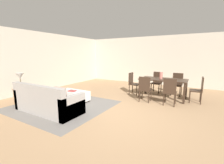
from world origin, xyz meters
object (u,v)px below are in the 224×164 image
Objects in this scene: side_table at (22,92)px; dining_chair_far_right at (177,83)px; ottoman_table at (73,95)px; dining_chair_near_right at (170,90)px; dining_chair_far_left at (157,81)px; dining_chair_head_west at (133,82)px; table_lamp at (20,76)px; book_on_ottoman at (72,91)px; dining_table at (163,81)px; vase_centerpiece at (161,75)px; dining_chair_head_east at (199,88)px; couch at (47,102)px; dining_chair_near_left at (145,88)px.

dining_chair_far_right reaches higher than side_table.
dining_chair_far_right reaches higher than ottoman_table.
dining_chair_far_left is at bearing 116.89° from dining_chair_near_right.
dining_chair_head_west reaches higher than side_table.
table_lamp is 2.02× the size of book_on_ottoman.
dining_table is 6.62× the size of book_on_ottoman.
table_lamp reaches higher than vase_centerpiece.
dining_chair_near_right is 1.00× the size of dining_chair_far_right.
dining_chair_head_west is (2.71, 3.22, -0.44)m from table_lamp.
dining_chair_near_right is 1.00× the size of dining_chair_head_east.
dining_chair_far_right reaches higher than couch.
vase_centerpiece is (-0.08, -0.03, 0.22)m from dining_table.
ottoman_table is 3.39m from vase_centerpiece.
dining_chair_far_left is 1.00× the size of dining_chair_head_east.
side_table is at bearing -137.85° from dining_chair_far_right.
dining_chair_near_right is at bearing 38.61° from couch.
couch is 2.28× the size of dining_chair_near_left.
dining_chair_head_west is (1.45, 2.09, 0.30)m from ottoman_table.
vase_centerpiece reaches higher than dining_chair_far_right.
ottoman_table is 1.26× the size of dining_chair_far_left.
side_table is 6.09m from dining_chair_head_east.
vase_centerpiece is at bearing -179.04° from dining_chair_head_east.
dining_chair_far_right is (3.12, 2.84, 0.30)m from ottoman_table.
dining_chair_head_west is (1.36, 3.25, 0.22)m from couch.
dining_chair_head_east and dining_chair_head_west have the same top height.
dining_chair_near_right and dining_chair_head_east have the same top height.
vase_centerpiece is at bearing -162.32° from dining_table.
dining_table is at bearing 50.94° from couch.
dining_chair_far_right is at bearing 61.65° from dining_table.
dining_chair_far_right reaches higher than dining_table.
dining_chair_far_left reaches higher than dining_table.
table_lamp is 4.27m from dining_chair_near_left.
dining_chair_far_right is (0.86, 1.61, 0.00)m from dining_chair_near_left.
book_on_ottoman is (1.29, 1.05, -0.56)m from table_lamp.
dining_chair_head_west is at bearing 177.52° from vase_centerpiece.
dining_chair_near_right is at bearing 22.01° from ottoman_table.
dining_chair_far_right is at bearing 42.36° from ottoman_table.
dining_chair_far_left is at bearing 48.30° from side_table.
dining_chair_far_left is (3.55, 3.99, 0.08)m from side_table.
table_lamp is 5.02m from vase_centerpiece.
side_table reaches higher than book_on_ottoman.
ottoman_table is 1.85m from table_lamp.
ottoman_table is at bearing 41.65° from side_table.
ottoman_table is 3.43m from dining_table.
side_table is (-1.27, -1.13, 0.21)m from ottoman_table.
dining_chair_near_left is at bearing -118.04° from dining_chair_far_right.
couch is 3.81× the size of side_table.
side_table is at bearing -140.84° from book_on_ottoman.
side_table is 1.66m from book_on_ottoman.
dining_chair_near_left is (3.53, 2.36, 0.08)m from side_table.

